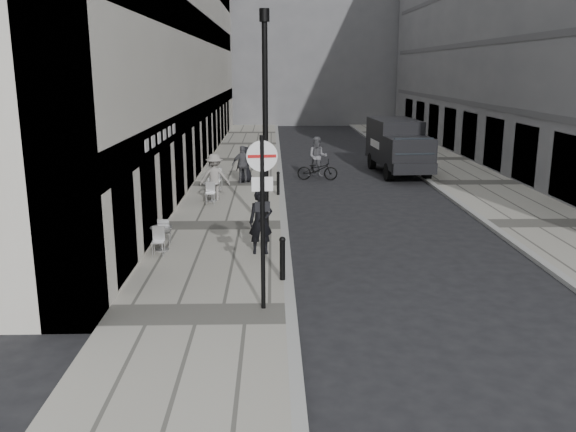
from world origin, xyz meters
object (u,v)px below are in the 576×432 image
lamppost (265,111)px  panel_van (398,144)px  sign_post (262,200)px  cyclist (318,163)px  walking_man (261,222)px

lamppost → panel_van: (6.59, 11.36, -2.43)m
sign_post → cyclist: sign_post is taller
panel_van → lamppost: bearing=-123.6°
lamppost → cyclist: (2.39, 9.60, -3.14)m
walking_man → sign_post: bearing=-91.0°
sign_post → lamppost: size_ratio=0.55×
walking_man → lamppost: size_ratio=0.27×
walking_man → cyclist: (2.51, 12.33, -0.22)m
walking_man → panel_van: 15.62m
walking_man → panel_van: bearing=61.8°
sign_post → lamppost: bearing=82.4°
lamppost → panel_van: lamppost is taller
lamppost → panel_van: bearing=59.9°
panel_van → cyclist: 4.61m
lamppost → walking_man: bearing=-92.6°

